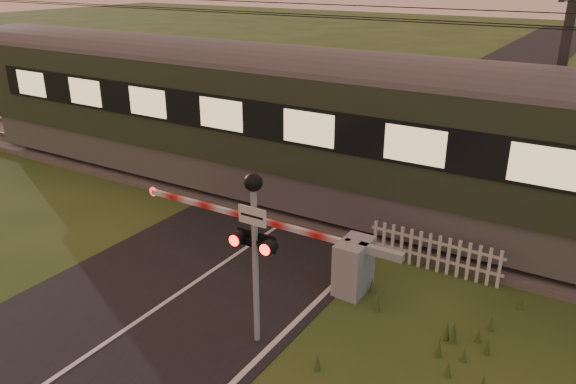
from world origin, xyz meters
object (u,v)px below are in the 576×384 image
Objects in this scene: crossing_signal at (254,230)px; picket_fence at (434,253)px; boom_gate at (341,260)px; catenary_mast at (558,83)px.

picket_fence is at bearing 65.33° from crossing_signal.
boom_gate is 2.08× the size of crossing_signal.
catenary_mast is (3.60, 8.53, 1.57)m from crossing_signal.
picket_fence is at bearing -110.94° from catenary_mast.
boom_gate reaches higher than picket_fence.
crossing_signal is 9.39m from catenary_mast.
catenary_mast reaches higher than crossing_signal.
picket_fence is (1.54, 1.81, -0.21)m from boom_gate.
catenary_mast is at bearing 62.30° from boom_gate.
crossing_signal is (-0.48, -2.60, 1.68)m from boom_gate.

